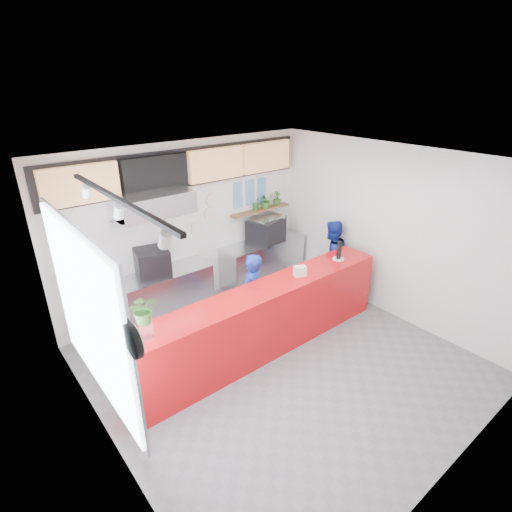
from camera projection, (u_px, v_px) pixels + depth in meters
floor at (280, 363)px, 6.04m from camera, size 5.00×5.00×0.00m
ceiling at (286, 163)px, 4.81m from camera, size 5.00×5.00×0.00m
wall_back at (189, 226)px, 7.19m from camera, size 5.00×0.00×5.00m
wall_left at (99, 346)px, 3.98m from camera, size 0.00×5.00×5.00m
wall_right at (390, 233)px, 6.86m from camera, size 0.00×5.00×5.00m
service_counter at (263, 321)px, 6.09m from camera, size 4.50×0.60×1.10m
cream_band at (184, 164)px, 6.73m from camera, size 5.00×0.02×0.80m
prep_bench at (162, 297)px, 6.95m from camera, size 1.80×0.60×0.90m
panini_oven at (152, 263)px, 6.61m from camera, size 0.62×0.62×0.47m
extraction_hood at (153, 203)px, 6.21m from camera, size 1.20×0.70×0.35m
hood_lip at (154, 216)px, 6.29m from camera, size 1.20×0.69×0.31m
right_bench at (263, 262)px, 8.27m from camera, size 1.80×0.60×0.90m
espresso_machine at (266, 229)px, 8.04m from camera, size 0.88×0.75×0.48m
espresso_tray at (266, 218)px, 7.94m from camera, size 0.73×0.56×0.06m
herb_shelf at (260, 210)px, 8.04m from camera, size 1.40×0.18×0.04m
menu_board_far_left at (81, 185)px, 5.66m from camera, size 1.10×0.10×0.55m
menu_board_mid_left at (156, 173)px, 6.33m from camera, size 1.10×0.10×0.55m
menu_board_mid_right at (216, 164)px, 7.00m from camera, size 1.10×0.10×0.55m
menu_board_far_right at (266, 157)px, 7.67m from camera, size 1.10×0.10×0.55m
soffit at (186, 168)px, 6.73m from camera, size 4.80×0.04×0.65m
window_pane at (88, 315)px, 4.13m from camera, size 0.04×2.20×1.90m
window_frame at (90, 314)px, 4.14m from camera, size 0.03×2.30×2.00m
wall_clock_rim at (133, 341)px, 3.14m from camera, size 0.05×0.30×0.30m
wall_clock_face at (136, 340)px, 3.16m from camera, size 0.02×0.26×0.26m
track_rail at (117, 199)px, 3.62m from camera, size 0.05×2.40×0.04m
dec_plate_a at (196, 211)px, 7.15m from camera, size 0.24×0.03×0.24m
dec_plate_b at (210, 213)px, 7.36m from camera, size 0.24×0.03×0.24m
dec_plate_c at (197, 227)px, 7.27m from camera, size 0.24×0.03×0.24m
dec_plate_d at (212, 200)px, 7.29m from camera, size 0.24×0.03×0.24m
photo_frame_a at (238, 189)px, 7.60m from camera, size 0.20×0.02×0.25m
photo_frame_b at (250, 186)px, 7.78m from camera, size 0.20×0.02×0.25m
photo_frame_c at (262, 184)px, 7.95m from camera, size 0.20×0.02×0.25m
photo_frame_d at (238, 202)px, 7.70m from camera, size 0.20×0.02×0.25m
photo_frame_e at (250, 199)px, 7.88m from camera, size 0.20×0.02×0.25m
photo_frame_f at (262, 196)px, 8.05m from camera, size 0.20×0.02×0.25m
staff_center at (251, 296)px, 6.43m from camera, size 0.62×0.51×1.46m
staff_right at (330, 258)px, 7.74m from camera, size 0.79×0.64×1.50m
herb_b at (256, 203)px, 7.91m from camera, size 0.19×0.17×0.30m
herb_c at (266, 200)px, 8.04m from camera, size 0.32×0.29×0.33m
herb_d at (277, 198)px, 8.23m from camera, size 0.19×0.18×0.29m
glass_vase at (146, 331)px, 4.72m from camera, size 0.20×0.20×0.21m
basil_vase at (144, 309)px, 4.60m from camera, size 0.39×0.36×0.36m
napkin_holder at (300, 271)px, 6.23m from camera, size 0.21×0.18×0.16m
white_plate at (338, 259)px, 6.82m from camera, size 0.24×0.24×0.02m
pepper_mill at (339, 250)px, 6.75m from camera, size 0.08×0.08×0.31m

